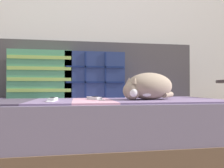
% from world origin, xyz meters
% --- Properties ---
extents(ground_plane, '(14.00, 14.00, 0.00)m').
position_xyz_m(ground_plane, '(0.00, 0.00, 0.00)').
color(ground_plane, '#7A6651').
extents(wall_behind, '(6.00, 0.06, 2.50)m').
position_xyz_m(wall_behind, '(0.00, 0.58, 1.25)').
color(wall_behind, silver).
rests_on(wall_behind, ground_plane).
extents(couch, '(1.80, 0.87, 0.41)m').
position_xyz_m(couch, '(0.00, 0.11, 0.20)').
color(couch, brown).
rests_on(couch, ground_plane).
extents(sofa_backrest, '(1.76, 0.14, 0.45)m').
position_xyz_m(sofa_backrest, '(0.00, 0.48, 0.64)').
color(sofa_backrest, '#474242').
rests_on(sofa_backrest, couch).
extents(throw_pillow_quilted, '(0.45, 0.14, 0.35)m').
position_xyz_m(throw_pillow_quilted, '(0.04, 0.33, 0.59)').
color(throw_pillow_quilted, navy).
rests_on(throw_pillow_quilted, couch).
extents(throw_pillow_striped, '(0.45, 0.14, 0.35)m').
position_xyz_m(throw_pillow_striped, '(-0.36, 0.33, 0.59)').
color(throw_pillow_striped, '#4C9366').
rests_on(throw_pillow_striped, couch).
extents(sleeping_cat, '(0.38, 0.31, 0.17)m').
position_xyz_m(sleeping_cat, '(0.35, -0.02, 0.50)').
color(sleeping_cat, gray).
rests_on(sleeping_cat, couch).
extents(game_remote_near, '(0.05, 0.21, 0.02)m').
position_xyz_m(game_remote_near, '(-0.23, -0.07, 0.42)').
color(game_remote_near, white).
rests_on(game_remote_near, couch).
extents(game_remote_far, '(0.12, 0.19, 0.02)m').
position_xyz_m(game_remote_far, '(0.02, 0.02, 0.42)').
color(game_remote_far, white).
rests_on(game_remote_far, couch).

